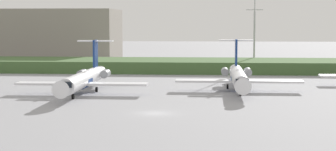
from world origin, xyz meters
The scene contains 6 objects.
ground_plane centered at (0.00, 30.00, 0.00)m, with size 500.00×500.00×0.00m, color #939399.
grass_berm centered at (0.00, 66.92, 1.45)m, with size 320.00×20.00×2.89m, color #426033.
regional_jet_third centered at (-14.64, 21.01, 2.54)m, with size 22.81×31.00×9.00m.
regional_jet_fourth centered at (12.60, 27.39, 2.54)m, with size 22.81×31.00×9.00m.
antenna_mast centered at (19.09, 77.39, 9.91)m, with size 4.40×0.50×23.89m.
distant_hangar centered at (-50.20, 103.26, 8.16)m, with size 55.53×25.00×16.33m, color gray.
Camera 1 is at (7.60, -77.73, 12.63)m, focal length 61.49 mm.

